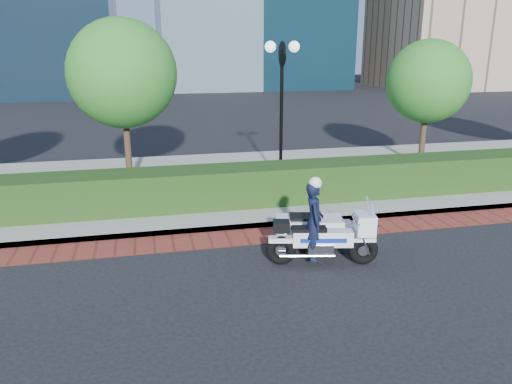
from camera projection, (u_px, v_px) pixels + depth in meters
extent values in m
plane|color=black|center=(300.00, 260.00, 10.27)|extent=(120.00, 120.00, 0.00)
cube|color=maroon|center=(281.00, 234.00, 11.67)|extent=(60.00, 1.00, 0.01)
cube|color=gray|center=(243.00, 181.00, 15.86)|extent=(60.00, 8.00, 0.15)
cube|color=#143411|center=(261.00, 184.00, 13.45)|extent=(18.00, 1.20, 1.00)
cylinder|color=black|center=(280.00, 179.00, 15.26)|extent=(0.30, 0.30, 0.30)
cylinder|color=black|center=(281.00, 119.00, 14.73)|extent=(0.10, 0.10, 3.70)
cylinder|color=black|center=(282.00, 54.00, 14.20)|extent=(0.04, 0.70, 0.70)
sphere|color=white|center=(270.00, 47.00, 14.07)|extent=(0.32, 0.32, 0.32)
sphere|color=white|center=(294.00, 47.00, 14.21)|extent=(0.32, 0.32, 0.32)
cylinder|color=#332319|center=(128.00, 147.00, 15.25)|extent=(0.20, 0.20, 2.17)
sphere|color=#175C1B|center=(122.00, 74.00, 14.62)|extent=(3.20, 3.20, 3.20)
cylinder|color=#332319|center=(423.00, 138.00, 17.40)|extent=(0.20, 0.20, 1.92)
sphere|color=#175C1B|center=(428.00, 81.00, 16.84)|extent=(2.80, 2.80, 2.80)
torus|color=black|center=(281.00, 250.00, 10.00)|extent=(0.63, 0.31, 0.61)
torus|color=black|center=(363.00, 250.00, 10.01)|extent=(0.63, 0.31, 0.61)
cube|color=silver|center=(323.00, 238.00, 9.93)|extent=(1.23, 0.54, 0.31)
cube|color=silver|center=(320.00, 248.00, 9.99)|extent=(0.57, 0.46, 0.26)
cube|color=silver|center=(365.00, 223.00, 9.85)|extent=(0.46, 0.57, 0.41)
cube|color=silver|center=(370.00, 208.00, 9.76)|extent=(0.21, 0.47, 0.37)
cube|color=black|center=(309.00, 229.00, 9.87)|extent=(0.73, 0.41, 0.09)
cube|color=black|center=(281.00, 226.00, 9.85)|extent=(0.38, 0.35, 0.20)
cube|color=silver|center=(309.00, 229.00, 10.71)|extent=(1.52, 0.93, 0.50)
cube|color=black|center=(305.00, 217.00, 10.63)|extent=(0.72, 0.58, 0.07)
torus|color=black|center=(302.00, 232.00, 11.19)|extent=(0.48, 0.24, 0.46)
imported|color=black|center=(314.00, 221.00, 9.82)|extent=(0.49, 0.64, 1.58)
sphere|color=white|center=(315.00, 183.00, 9.60)|extent=(0.26, 0.26, 0.26)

